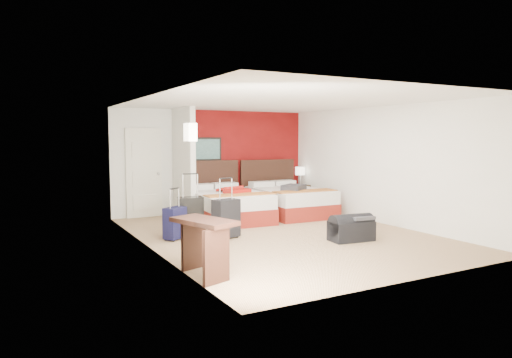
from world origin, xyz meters
TOP-DOWN VIEW (x-y plane):
  - ground at (0.00, 0.00)m, footprint 6.50×6.50m
  - room_walls at (-1.40, 1.42)m, footprint 5.02×6.52m
  - red_accent_panel at (0.75, 3.23)m, footprint 3.50×0.04m
  - partition_wall at (-1.00, 2.61)m, footprint 0.12×1.20m
  - entry_door at (-1.75, 3.20)m, footprint 0.82×0.06m
  - bed_left at (-0.25, 1.90)m, footprint 1.61×2.20m
  - bed_right at (1.38, 1.86)m, footprint 1.53×2.13m
  - red_suitcase_open at (-0.15, 1.80)m, footprint 0.67×0.82m
  - jacket_bundle at (1.28, 1.56)m, footprint 0.68×0.65m
  - nightstand at (2.31, 2.82)m, footprint 0.44×0.44m
  - table_lamp at (2.31, 2.82)m, footprint 0.35×0.35m
  - suitcase_black at (-1.52, 0.81)m, footprint 0.50×0.36m
  - suitcase_charcoal at (-1.07, 0.21)m, footprint 0.52×0.39m
  - suitcase_navy at (-1.93, 0.54)m, footprint 0.47×0.42m
  - duffel_bag at (0.80, -1.04)m, footprint 0.81×0.49m
  - jacket_draped at (0.95, -1.09)m, footprint 0.46×0.40m
  - desk at (-2.31, -1.78)m, footprint 0.72×1.01m

SIDE VIEW (x-z plane):
  - ground at x=0.00m, z-range 0.00..0.00m
  - duffel_bag at x=0.80m, z-range 0.00..0.39m
  - suitcase_navy at x=-1.93m, z-range 0.00..0.55m
  - nightstand at x=2.31m, z-range 0.00..0.59m
  - bed_right at x=1.38m, z-range 0.00..0.62m
  - bed_left at x=-0.25m, z-range 0.00..0.63m
  - suitcase_charcoal at x=-1.07m, z-range 0.00..0.68m
  - suitcase_black at x=-1.52m, z-range 0.00..0.69m
  - desk at x=-2.31m, z-range 0.00..0.76m
  - jacket_draped at x=0.95m, z-range 0.39..0.45m
  - red_suitcase_open at x=-0.15m, z-range 0.63..0.72m
  - jacket_bundle at x=1.28m, z-range 0.62..0.75m
  - table_lamp at x=2.31m, z-range 0.59..1.06m
  - entry_door at x=-1.75m, z-range 0.00..2.05m
  - red_accent_panel at x=0.75m, z-range 0.00..2.50m
  - partition_wall at x=-1.00m, z-range 0.00..2.50m
  - room_walls at x=-1.40m, z-range 0.01..2.51m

